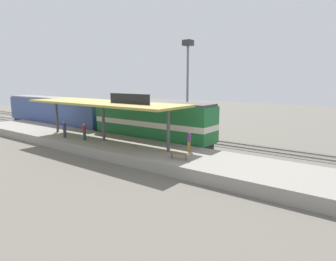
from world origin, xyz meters
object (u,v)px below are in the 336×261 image
Objects in this scene: platform_bench at (179,154)px; locomotive at (152,122)px; freight_car at (111,114)px; light_mast at (188,67)px; passenger_carriage_single at (55,112)px; person_waiting at (65,129)px; person_walking at (189,140)px; person_boarding at (84,131)px.

locomotive reaches higher than platform_bench.
light_mast is (3.20, -10.93, 6.43)m from freight_car.
passenger_carriage_single reaches higher than person_waiting.
locomotive is 1.23× the size of light_mast.
person_boarding is (-2.43, 10.72, 0.00)m from person_walking.
light_mast is 6.84× the size of person_walking.
person_boarding is (-10.42, -7.68, -0.12)m from freight_car.
freight_car is 20.06m from person_walking.
person_boarding is at bearing 166.58° from light_mast.
person_waiting is 13.78m from person_walking.
platform_bench is at bearing -149.15° from light_mast.
person_walking is at bearing 16.60° from platform_bench.
light_mast reaches higher than locomotive.
platform_bench is at bearing -163.40° from person_walking.
person_waiting is 2.80m from person_boarding.
passenger_carriage_single is (0.00, 18.00, -0.10)m from locomotive.
passenger_carriage_single is at bearing 114.10° from light_mast.
light_mast is 16.57m from person_waiting.
platform_bench is 0.99× the size of person_waiting.
freight_car is (4.60, 11.50, -0.44)m from locomotive.
passenger_carriage_single is at bearing 67.68° from person_boarding.
passenger_carriage_single is at bearing 125.28° from freight_car.
freight_car reaches higher than person_waiting.
light_mast is at bearing 33.71° from person_walking.
person_walking is 1.00× the size of person_boarding.
person_walking is (2.61, 0.78, 0.51)m from platform_bench.
light_mast reaches higher than person_boarding.
person_waiting is at bearing 90.72° from platform_bench.
platform_bench is 0.99× the size of person_walking.
freight_car reaches higher than platform_bench.
passenger_carriage_single is 11.70× the size of person_walking.
platform_bench is 2.77m from person_walking.
platform_bench is 21.92m from freight_car.
freight_car is at bearing 24.44° from person_waiting.
locomotive is 1.20× the size of freight_car.
person_waiting is (-13.98, 6.03, -6.54)m from light_mast.
passenger_carriage_single is 7.97m from freight_car.
platform_bench is 14.29m from person_waiting.
passenger_carriage_single is 11.70× the size of person_boarding.
locomotive is at bearing 51.99° from platform_bench.
platform_bench is 0.08× the size of passenger_carriage_single.
locomotive is (6.00, 7.68, 1.07)m from platform_bench.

